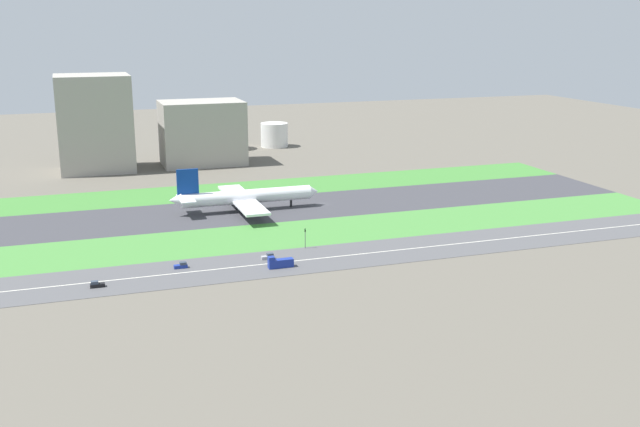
# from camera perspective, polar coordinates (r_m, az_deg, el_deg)

# --- Properties ---
(ground_plane) EXTENTS (800.00, 800.00, 0.00)m
(ground_plane) POSITION_cam_1_polar(r_m,az_deg,el_deg) (331.53, 0.18, 0.68)
(ground_plane) COLOR #5B564C
(runway) EXTENTS (280.00, 46.00, 0.10)m
(runway) POSITION_cam_1_polar(r_m,az_deg,el_deg) (331.51, 0.18, 0.69)
(runway) COLOR #38383D
(runway) RESTS_ON ground_plane
(grass_median_north) EXTENTS (280.00, 36.00, 0.10)m
(grass_median_north) POSITION_cam_1_polar(r_m,az_deg,el_deg) (369.49, -1.90, 2.12)
(grass_median_north) COLOR #3D7A33
(grass_median_north) RESTS_ON ground_plane
(grass_median_south) EXTENTS (280.00, 36.00, 0.10)m
(grass_median_south) POSITION_cam_1_polar(r_m,az_deg,el_deg) (294.34, 2.80, -1.11)
(grass_median_south) COLOR #427F38
(grass_median_south) RESTS_ON ground_plane
(highway) EXTENTS (280.00, 28.00, 0.10)m
(highway) POSITION_cam_1_polar(r_m,az_deg,el_deg) (266.12, 5.34, -2.86)
(highway) COLOR #4C4C4F
(highway) RESTS_ON ground_plane
(highway_centerline) EXTENTS (266.00, 0.50, 0.01)m
(highway_centerline) POSITION_cam_1_polar(r_m,az_deg,el_deg) (266.10, 5.34, -2.85)
(highway_centerline) COLOR silver
(highway_centerline) RESTS_ON highway
(airliner) EXTENTS (65.00, 56.00, 19.70)m
(airliner) POSITION_cam_1_polar(r_m,az_deg,el_deg) (320.46, -5.87, 1.26)
(airliner) COLOR white
(airliner) RESTS_ON runway
(car_0) EXTENTS (4.40, 1.80, 2.00)m
(car_0) POSITION_cam_1_polar(r_m,az_deg,el_deg) (250.93, -10.52, -3.92)
(car_0) COLOR navy
(car_0) RESTS_ON highway
(car_1) EXTENTS (4.40, 1.80, 2.00)m
(car_1) POSITION_cam_1_polar(r_m,az_deg,el_deg) (239.38, -16.65, -5.21)
(car_1) COLOR black
(car_1) RESTS_ON highway
(truck_0) EXTENTS (8.40, 2.50, 4.00)m
(truck_0) POSITION_cam_1_polar(r_m,az_deg,el_deg) (247.39, -3.07, -3.78)
(truck_0) COLOR navy
(truck_0) RESTS_ON highway
(car_2) EXTENTS (4.40, 1.80, 2.00)m
(car_2) POSITION_cam_1_polar(r_m,az_deg,el_deg) (256.48, -3.96, -3.30)
(car_2) COLOR #99999E
(car_2) RESTS_ON highway
(traffic_light) EXTENTS (0.36, 0.50, 7.20)m
(traffic_light) POSITION_cam_1_polar(r_m,az_deg,el_deg) (267.08, -1.14, -1.79)
(traffic_light) COLOR #4C4C51
(traffic_light) RESTS_ON highway
(terminal_building) EXTENTS (38.45, 33.22, 51.44)m
(terminal_building) POSITION_cam_1_polar(r_m,az_deg,el_deg) (421.87, -16.79, 6.60)
(terminal_building) COLOR #9E998E
(terminal_building) RESTS_ON ground_plane
(hangar_building) EXTENTS (45.57, 31.04, 35.62)m
(hangar_building) POSITION_cam_1_polar(r_m,az_deg,el_deg) (428.94, -8.97, 6.09)
(hangar_building) COLOR #9E998E
(hangar_building) RESTS_ON ground_plane
(fuel_tank_west) EXTENTS (19.44, 19.44, 14.69)m
(fuel_tank_west) POSITION_cam_1_polar(r_m,az_deg,el_deg) (478.82, -6.96, 5.76)
(fuel_tank_west) COLOR silver
(fuel_tank_west) RESTS_ON ground_plane
(fuel_tank_centre) EXTENTS (17.37, 17.37, 15.30)m
(fuel_tank_centre) POSITION_cam_1_polar(r_m,az_deg,el_deg) (485.75, -3.50, 6.00)
(fuel_tank_centre) COLOR silver
(fuel_tank_centre) RESTS_ON ground_plane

